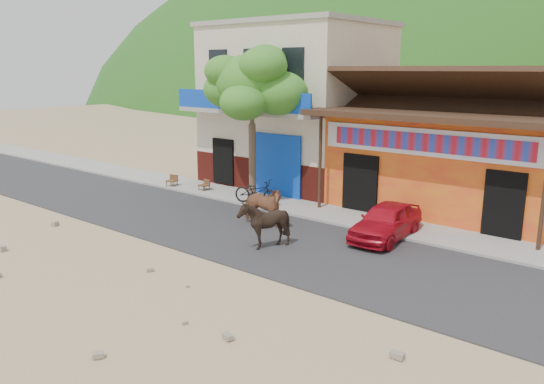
{
  "coord_description": "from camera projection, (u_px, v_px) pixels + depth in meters",
  "views": [
    {
      "loc": [
        8.93,
        -9.75,
        5.25
      ],
      "look_at": [
        -1.35,
        3.0,
        1.4
      ],
      "focal_mm": 35.0,
      "sensor_mm": 36.0,
      "label": 1
    }
  ],
  "objects": [
    {
      "name": "cafe_building",
      "position": [
        297.0,
        107.0,
        24.18
      ],
      "size": [
        7.0,
        6.0,
        7.0
      ],
      "primitive_type": "cube",
      "color": "beige",
      "rests_on": "ground"
    },
    {
      "name": "cafe_chair_left",
      "position": [
        204.0,
        180.0,
        22.68
      ],
      "size": [
        0.43,
        0.43,
        0.84
      ],
      "primitive_type": null,
      "rotation": [
        0.0,
        0.0,
        -0.11
      ],
      "color": "#532D1B",
      "rests_on": "sidewalk"
    },
    {
      "name": "cow_dark",
      "position": [
        264.0,
        224.0,
        15.55
      ],
      "size": [
        1.68,
        1.6,
        1.46
      ],
      "primitive_type": "imported",
      "rotation": [
        0.0,
        0.0,
        -1.18
      ],
      "color": "black",
      "rests_on": "road"
    },
    {
      "name": "sidewalk",
      "position": [
        355.0,
        219.0,
        18.57
      ],
      "size": [
        60.0,
        2.0,
        0.12
      ],
      "primitive_type": "cube",
      "color": "gray",
      "rests_on": "ground"
    },
    {
      "name": "cow_tan",
      "position": [
        262.0,
        207.0,
        17.68
      ],
      "size": [
        1.72,
        0.97,
        1.38
      ],
      "primitive_type": "imported",
      "rotation": [
        0.0,
        0.0,
        1.71
      ],
      "color": "brown",
      "rests_on": "road"
    },
    {
      "name": "tree",
      "position": [
        252.0,
        124.0,
        20.53
      ],
      "size": [
        3.0,
        3.0,
        6.0
      ],
      "primitive_type": null,
      "color": "#2D721E",
      "rests_on": "sidewalk"
    },
    {
      "name": "cafe_chair_right",
      "position": [
        171.0,
        176.0,
        23.49
      ],
      "size": [
        0.51,
        0.51,
        0.89
      ],
      "primitive_type": null,
      "rotation": [
        0.0,
        0.0,
        0.26
      ],
      "color": "#4D2D19",
      "rests_on": "sidewalk"
    },
    {
      "name": "scooter",
      "position": [
        257.0,
        192.0,
        20.39
      ],
      "size": [
        1.93,
        1.1,
        0.96
      ],
      "primitive_type": "imported",
      "rotation": [
        0.0,
        0.0,
        1.84
      ],
      "color": "black",
      "rests_on": "sidewalk"
    },
    {
      "name": "road",
      "position": [
        296.0,
        246.0,
        15.93
      ],
      "size": [
        60.0,
        5.0,
        0.04
      ],
      "primitive_type": "cube",
      "color": "#28282B",
      "rests_on": "ground"
    },
    {
      "name": "red_car",
      "position": [
        386.0,
        221.0,
        16.46
      ],
      "size": [
        1.51,
        3.38,
        1.13
      ],
      "primitive_type": "imported",
      "rotation": [
        0.0,
        0.0,
        0.05
      ],
      "color": "#B10C1C",
      "rests_on": "road"
    },
    {
      "name": "dance_club",
      "position": [
        457.0,
        161.0,
        19.99
      ],
      "size": [
        8.0,
        6.0,
        3.6
      ],
      "primitive_type": "cube",
      "color": "orange",
      "rests_on": "ground"
    },
    {
      "name": "ground",
      "position": [
        241.0,
        271.0,
        14.04
      ],
      "size": [
        120.0,
        120.0,
        0.0
      ],
      "primitive_type": "plane",
      "color": "#9E825B",
      "rests_on": "ground"
    }
  ]
}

